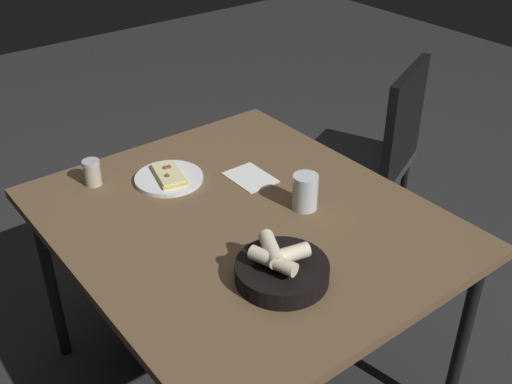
{
  "coord_description": "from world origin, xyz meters",
  "views": [
    {
      "loc": [
        -1.21,
        0.89,
        1.73
      ],
      "look_at": [
        -0.01,
        -0.04,
        0.79
      ],
      "focal_mm": 43.11,
      "sensor_mm": 36.0,
      "label": 1
    }
  ],
  "objects_px": {
    "bread_basket": "(281,269)",
    "pepper_shaker": "(92,174)",
    "pizza_plate": "(169,177)",
    "chair_far": "(373,150)",
    "beer_glass": "(305,194)",
    "dining_table": "(243,232)"
  },
  "relations": [
    {
      "from": "dining_table",
      "to": "chair_far",
      "type": "xyz_separation_m",
      "value": [
        0.31,
        -0.92,
        -0.15
      ]
    },
    {
      "from": "dining_table",
      "to": "bread_basket",
      "type": "xyz_separation_m",
      "value": [
        -0.29,
        0.09,
        0.09
      ]
    },
    {
      "from": "dining_table",
      "to": "beer_glass",
      "type": "bearing_deg",
      "value": -112.62
    },
    {
      "from": "beer_glass",
      "to": "pepper_shaker",
      "type": "height_order",
      "value": "beer_glass"
    },
    {
      "from": "dining_table",
      "to": "beer_glass",
      "type": "distance_m",
      "value": 0.22
    },
    {
      "from": "chair_far",
      "to": "dining_table",
      "type": "bearing_deg",
      "value": 108.43
    },
    {
      "from": "beer_glass",
      "to": "chair_far",
      "type": "distance_m",
      "value": 0.87
    },
    {
      "from": "beer_glass",
      "to": "chair_far",
      "type": "height_order",
      "value": "chair_far"
    },
    {
      "from": "bread_basket",
      "to": "pepper_shaker",
      "type": "height_order",
      "value": "bread_basket"
    },
    {
      "from": "dining_table",
      "to": "bread_basket",
      "type": "bearing_deg",
      "value": 162.23
    },
    {
      "from": "pizza_plate",
      "to": "chair_far",
      "type": "distance_m",
      "value": 1.0
    },
    {
      "from": "pizza_plate",
      "to": "bread_basket",
      "type": "relative_size",
      "value": 0.92
    },
    {
      "from": "dining_table",
      "to": "pizza_plate",
      "type": "height_order",
      "value": "pizza_plate"
    },
    {
      "from": "pizza_plate",
      "to": "beer_glass",
      "type": "distance_m",
      "value": 0.46
    },
    {
      "from": "beer_glass",
      "to": "chair_far",
      "type": "bearing_deg",
      "value": -62.75
    },
    {
      "from": "pizza_plate",
      "to": "beer_glass",
      "type": "height_order",
      "value": "beer_glass"
    },
    {
      "from": "dining_table",
      "to": "pepper_shaker",
      "type": "relative_size",
      "value": 13.77
    },
    {
      "from": "pizza_plate",
      "to": "dining_table",
      "type": "bearing_deg",
      "value": -168.89
    },
    {
      "from": "pepper_shaker",
      "to": "dining_table",
      "type": "bearing_deg",
      "value": -148.98
    },
    {
      "from": "bread_basket",
      "to": "pepper_shaker",
      "type": "relative_size",
      "value": 2.83
    },
    {
      "from": "dining_table",
      "to": "bread_basket",
      "type": "height_order",
      "value": "bread_basket"
    },
    {
      "from": "chair_far",
      "to": "pizza_plate",
      "type": "bearing_deg",
      "value": 89.42
    }
  ]
}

